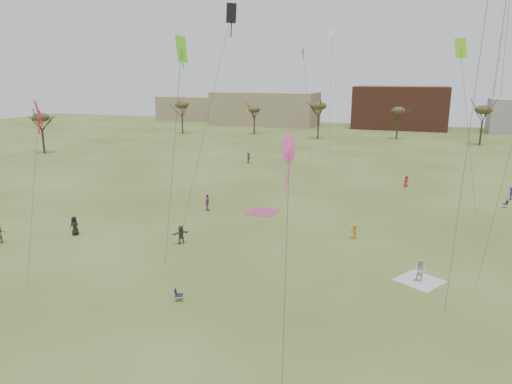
% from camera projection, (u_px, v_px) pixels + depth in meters
% --- Properties ---
extents(ground, '(260.00, 260.00, 0.00)m').
position_uv_depth(ground, '(190.00, 320.00, 29.41)').
color(ground, '#3F541A').
rests_on(ground, ground).
extents(spectator_fore_b, '(1.06, 1.17, 1.96)m').
position_uv_depth(spectator_fore_b, '(0.00, 233.00, 42.56)').
color(spectator_fore_b, olive).
rests_on(spectator_fore_b, ground).
extents(spectator_fore_c, '(1.41, 1.60, 1.76)m').
position_uv_depth(spectator_fore_c, '(181.00, 234.00, 42.58)').
color(spectator_fore_c, brown).
rests_on(spectator_fore_c, ground).
extents(flyer_mid_a, '(1.00, 0.74, 1.86)m').
position_uv_depth(flyer_mid_a, '(75.00, 226.00, 44.87)').
color(flyer_mid_a, black).
rests_on(flyer_mid_a, ground).
extents(flyer_mid_b, '(1.13, 1.17, 1.60)m').
position_uv_depth(flyer_mid_b, '(354.00, 231.00, 43.79)').
color(flyer_mid_b, orange).
rests_on(flyer_mid_b, ground).
extents(spectator_mid_d, '(0.71, 1.22, 1.95)m').
position_uv_depth(spectator_mid_d, '(207.00, 202.00, 52.94)').
color(spectator_mid_d, purple).
rests_on(spectator_mid_d, ground).
extents(spectator_mid_e, '(1.06, 0.96, 1.79)m').
position_uv_depth(spectator_mid_e, '(420.00, 271.00, 34.58)').
color(spectator_mid_e, silver).
rests_on(spectator_mid_e, ground).
extents(flyer_far_a, '(1.27, 1.70, 1.78)m').
position_uv_depth(flyer_far_a, '(249.00, 158.00, 82.40)').
color(flyer_far_a, '#2A7E55').
rests_on(flyer_far_a, ground).
extents(flyer_far_b, '(0.91, 0.84, 1.56)m').
position_uv_depth(flyer_far_b, '(406.00, 181.00, 64.51)').
color(flyer_far_b, red).
rests_on(flyer_far_b, ground).
extents(flyer_far_c, '(0.72, 1.09, 1.57)m').
position_uv_depth(flyer_far_c, '(511.00, 193.00, 57.80)').
color(flyer_far_c, navy).
rests_on(flyer_far_c, ground).
extents(blanket_cream, '(4.00, 4.00, 0.03)m').
position_uv_depth(blanket_cream, '(420.00, 281.00, 34.99)').
color(blanket_cream, silver).
rests_on(blanket_cream, ground).
extents(blanket_plum, '(3.28, 3.28, 0.03)m').
position_uv_depth(blanket_plum, '(262.00, 212.00, 52.64)').
color(blanket_plum, '#B3376F').
rests_on(blanket_plum, ground).
extents(camp_chair_center, '(0.69, 0.66, 0.87)m').
position_uv_depth(camp_chair_center, '(179.00, 297.00, 31.85)').
color(camp_chair_center, '#151A3A').
rests_on(camp_chair_center, ground).
extents(camp_chair_right, '(0.67, 0.64, 0.87)m').
position_uv_depth(camp_chair_right, '(505.00, 205.00, 54.37)').
color(camp_chair_right, '#131635').
rests_on(camp_chair_right, ground).
extents(kites_aloft, '(42.31, 71.51, 22.54)m').
position_uv_depth(kites_aloft, '(316.00, 40.00, 55.81)').
color(kites_aloft, red).
rests_on(kites_aloft, ground).
extents(tree_line, '(117.44, 49.32, 8.91)m').
position_uv_depth(tree_line, '(351.00, 113.00, 100.68)').
color(tree_line, '#3A2B1E').
rests_on(tree_line, ground).
extents(building_tan, '(32.00, 14.00, 10.00)m').
position_uv_depth(building_tan, '(265.00, 109.00, 144.64)').
color(building_tan, '#937F60').
rests_on(building_tan, ground).
extents(building_brick, '(26.00, 16.00, 12.00)m').
position_uv_depth(building_brick, '(401.00, 107.00, 135.52)').
color(building_brick, brown).
rests_on(building_brick, ground).
extents(building_tan_west, '(20.00, 12.00, 8.00)m').
position_uv_depth(building_tan_west, '(190.00, 108.00, 161.32)').
color(building_tan_west, '#937F60').
rests_on(building_tan_west, ground).
extents(radio_tower, '(1.51, 1.72, 41.00)m').
position_uv_depth(radio_tower, '(500.00, 60.00, 128.48)').
color(radio_tower, '#9EA3A8').
rests_on(radio_tower, ground).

